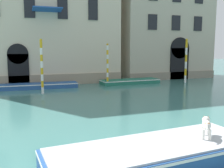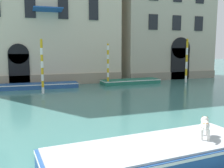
% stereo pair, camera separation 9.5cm
% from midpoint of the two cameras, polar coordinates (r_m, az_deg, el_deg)
% --- Properties ---
extents(palazzo_right, '(10.68, 6.13, 15.37)m').
position_cam_midpoint_polar(palazzo_right, '(32.43, 11.05, 15.20)').
color(palazzo_right, '#B2A893').
rests_on(palazzo_right, ground_plane).
extents(boat_foreground, '(6.83, 2.73, 0.67)m').
position_cam_midpoint_polar(boat_foreground, '(8.32, 9.22, -14.82)').
color(boat_foreground, '#234C8C').
rests_on(boat_foreground, ground_plane).
extents(dog_on_deck, '(0.64, 0.80, 0.63)m').
position_cam_midpoint_polar(dog_on_deck, '(9.10, 19.89, -8.34)').
color(dog_on_deck, silver).
rests_on(dog_on_deck, boat_foreground).
extents(boat_moored_near_palazzo, '(6.70, 1.71, 0.44)m').
position_cam_midpoint_polar(boat_moored_near_palazzo, '(23.59, -15.44, -0.33)').
color(boat_moored_near_palazzo, '#234C8C').
rests_on(boat_moored_near_palazzo, ground_plane).
extents(boat_moored_far, '(5.84, 1.83, 0.43)m').
position_cam_midpoint_polar(boat_moored_far, '(25.59, 4.15, 0.57)').
color(boat_moored_far, '#1E6651').
rests_on(boat_moored_far, ground_plane).
extents(mooring_pole_0, '(0.20, 0.20, 4.18)m').
position_cam_midpoint_polar(mooring_pole_0, '(20.63, -14.84, 3.75)').
color(mooring_pole_0, white).
rests_on(mooring_pole_0, ground_plane).
extents(mooring_pole_1, '(0.22, 0.22, 4.38)m').
position_cam_midpoint_polar(mooring_pole_1, '(27.44, 16.03, 4.93)').
color(mooring_pole_1, white).
rests_on(mooring_pole_1, ground_plane).
extents(mooring_pole_2, '(0.19, 0.19, 3.88)m').
position_cam_midpoint_polar(mooring_pole_2, '(23.92, -0.77, 4.22)').
color(mooring_pole_2, white).
rests_on(mooring_pole_2, ground_plane).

